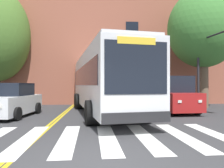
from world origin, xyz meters
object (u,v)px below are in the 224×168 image
(car_red_far_lane, at_px, (171,95))
(traffic_light_overhead, at_px, (110,57))
(car_black_behind_bus, at_px, (94,92))
(city_bus, at_px, (103,81))
(traffic_light_near_corner, at_px, (216,55))
(car_white_near_lane, at_px, (12,101))
(street_tree_curbside_large, at_px, (203,29))

(car_red_far_lane, bearing_deg, traffic_light_overhead, 158.52)
(car_black_behind_bus, xyz_separation_m, traffic_light_overhead, (1.18, -6.73, 2.60))
(city_bus, distance_m, traffic_light_near_corner, 7.10)
(car_white_near_lane, relative_size, street_tree_curbside_large, 0.49)
(car_red_far_lane, bearing_deg, street_tree_curbside_large, 35.43)
(car_white_near_lane, relative_size, traffic_light_overhead, 0.79)
(city_bus, bearing_deg, car_black_behind_bus, 94.13)
(car_red_far_lane, relative_size, traffic_light_overhead, 0.89)
(car_white_near_lane, relative_size, car_red_far_lane, 0.89)
(car_red_far_lane, relative_size, car_black_behind_bus, 1.01)
(car_white_near_lane, distance_m, traffic_light_near_corner, 12.18)
(car_red_far_lane, distance_m, traffic_light_overhead, 4.82)
(city_bus, relative_size, car_red_far_lane, 2.49)
(traffic_light_near_corner, relative_size, street_tree_curbside_large, 0.58)
(traffic_light_near_corner, xyz_separation_m, traffic_light_overhead, (-6.36, 2.16, 0.06))
(street_tree_curbside_large, bearing_deg, car_white_near_lane, -162.88)
(city_bus, relative_size, car_white_near_lane, 2.79)
(traffic_light_near_corner, distance_m, traffic_light_overhead, 6.72)
(city_bus, xyz_separation_m, car_black_behind_bus, (-0.63, 8.68, -0.93))
(car_white_near_lane, height_order, traffic_light_overhead, traffic_light_overhead)
(city_bus, height_order, traffic_light_overhead, traffic_light_overhead)
(car_white_near_lane, height_order, car_red_far_lane, car_red_far_lane)
(city_bus, height_order, traffic_light_near_corner, traffic_light_near_corner)
(city_bus, bearing_deg, street_tree_curbside_large, 20.17)
(city_bus, distance_m, car_red_far_lane, 4.46)
(traffic_light_overhead, distance_m, street_tree_curbside_large, 7.52)
(traffic_light_near_corner, height_order, traffic_light_overhead, traffic_light_overhead)
(traffic_light_overhead, bearing_deg, city_bus, -105.75)
(traffic_light_overhead, bearing_deg, car_red_far_lane, -21.48)
(traffic_light_near_corner, bearing_deg, car_white_near_lane, -175.88)
(traffic_light_near_corner, relative_size, traffic_light_overhead, 0.93)
(car_black_behind_bus, bearing_deg, traffic_light_near_corner, -49.70)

